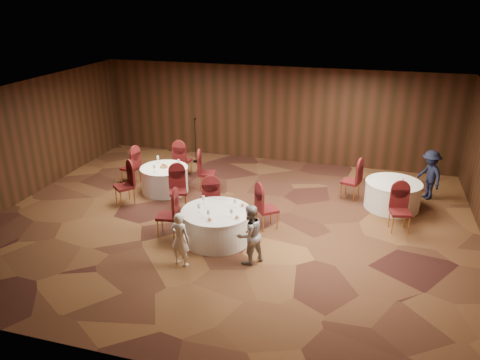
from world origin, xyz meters
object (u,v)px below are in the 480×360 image
(woman_b, at_px, (250,234))
(table_right, at_px, (392,195))
(table_left, at_px, (165,179))
(table_main, at_px, (217,225))
(man_c, at_px, (430,175))
(mic_stand, at_px, (196,149))
(woman_a, at_px, (180,239))

(woman_b, bearing_deg, table_right, -178.00)
(table_left, xyz_separation_m, table_right, (6.35, 0.67, -0.00))
(table_right, bearing_deg, table_main, -143.21)
(woman_b, bearing_deg, man_c, -179.62)
(table_main, distance_m, man_c, 6.31)
(table_right, relative_size, woman_b, 1.10)
(table_right, distance_m, man_c, 1.38)
(table_left, distance_m, mic_stand, 2.66)
(table_left, distance_m, table_right, 6.39)
(table_main, distance_m, table_right, 4.96)
(man_c, bearing_deg, mic_stand, -127.53)
(table_right, xyz_separation_m, woman_a, (-4.35, -4.23, 0.24))
(table_main, relative_size, table_right, 1.11)
(mic_stand, relative_size, man_c, 1.08)
(table_main, xyz_separation_m, man_c, (4.94, 3.91, 0.33))
(table_right, height_order, man_c, man_c)
(table_left, relative_size, man_c, 0.97)
(mic_stand, distance_m, man_c, 7.46)
(table_right, relative_size, mic_stand, 0.97)
(table_main, distance_m, table_left, 3.31)
(mic_stand, bearing_deg, table_left, -88.61)
(man_c, bearing_deg, woman_b, -69.60)
(table_main, distance_m, mic_stand, 5.53)
(woman_b, bearing_deg, mic_stand, -108.35)
(mic_stand, height_order, woman_a, mic_stand)
(woman_a, distance_m, man_c, 7.41)
(table_left, bearing_deg, table_main, -44.07)
(table_main, xyz_separation_m, mic_stand, (-2.44, 4.96, 0.06))
(woman_b, bearing_deg, table_main, -86.38)
(table_right, bearing_deg, table_left, -173.94)
(woman_a, bearing_deg, mic_stand, -60.68)
(mic_stand, xyz_separation_m, man_c, (7.38, -1.06, 0.27))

